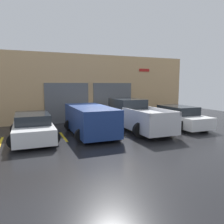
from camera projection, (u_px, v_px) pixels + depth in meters
ground_plane at (108, 128)px, 13.48m from camera, size 28.00×28.00×0.00m
shophouse_building at (92, 89)px, 16.20m from camera, size 15.43×0.68×4.84m
pickup_truck at (136, 116)px, 13.07m from camera, size 2.39×5.44×1.78m
sedan_white at (33, 127)px, 10.71m from camera, size 2.21×4.25×1.28m
sedan_side at (90, 119)px, 11.74m from camera, size 2.32×4.49×1.53m
van_right at (178, 117)px, 13.95m from camera, size 2.22×4.43×1.33m
parking_stripe_far_left at (0, 142)px, 10.22m from camera, size 0.12×2.20×0.01m
parking_stripe_left at (63, 137)px, 11.30m from camera, size 0.12×2.20×0.01m
parking_stripe_centre at (115, 132)px, 12.38m from camera, size 0.12×2.20×0.01m
parking_stripe_right at (159, 128)px, 13.47m from camera, size 0.12×2.20×0.01m
parking_stripe_far_right at (196, 125)px, 14.55m from camera, size 0.12×2.20×0.01m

